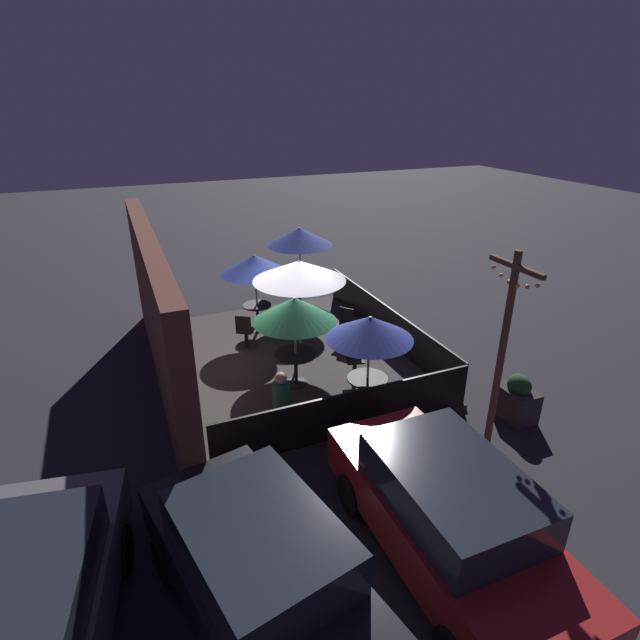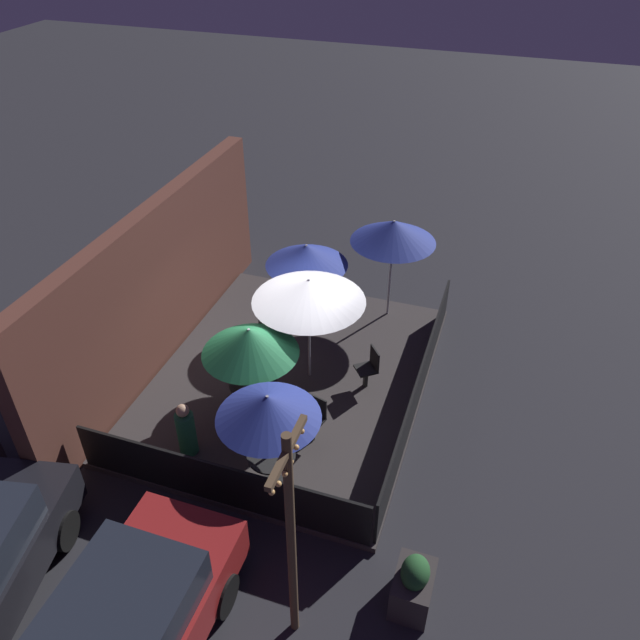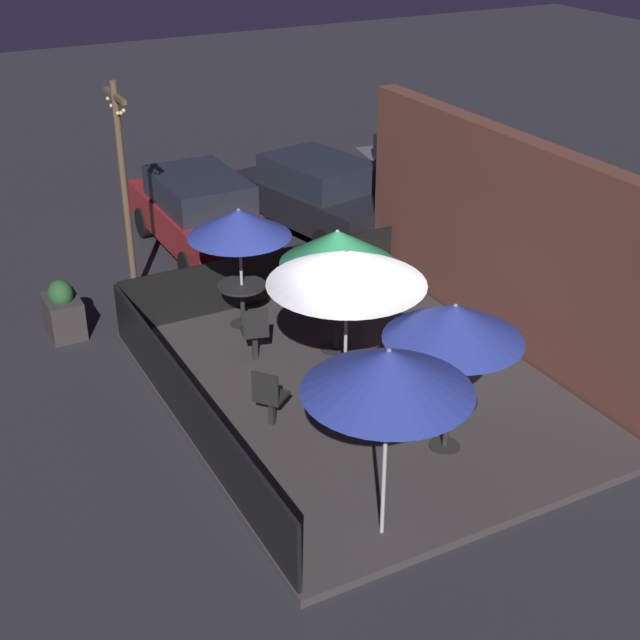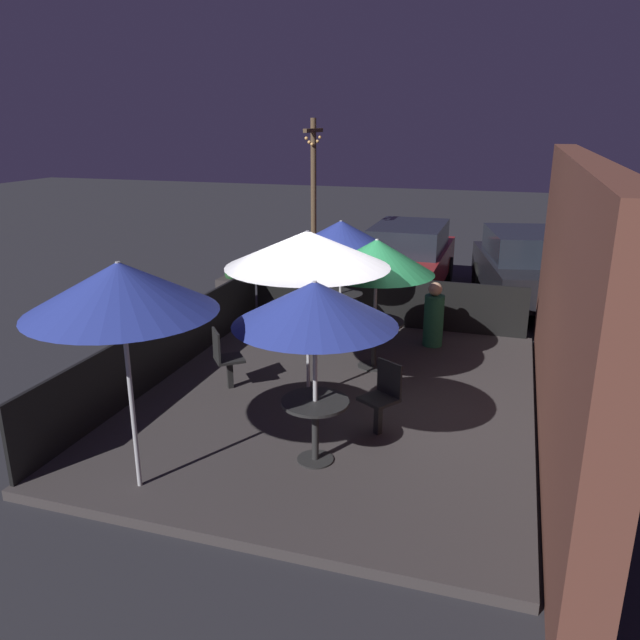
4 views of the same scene
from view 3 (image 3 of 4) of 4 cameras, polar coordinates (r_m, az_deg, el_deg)
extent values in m
plane|color=#26262B|center=(13.50, 2.54, -4.85)|extent=(60.00, 60.00, 0.00)
cube|color=#383333|center=(13.47, 2.55, -4.64)|extent=(6.86, 5.46, 0.12)
cube|color=brown|center=(14.27, 13.05, 4.22)|extent=(8.46, 0.36, 3.50)
cube|color=black|center=(12.24, -8.39, -5.61)|extent=(6.66, 0.05, 0.95)
cube|color=black|center=(15.86, -3.57, 2.76)|extent=(0.05, 5.26, 0.95)
cylinder|color=#B2B2B7|center=(14.84, -5.08, 3.31)|extent=(0.05, 0.05, 2.09)
cone|color=#283893|center=(14.53, -5.21, 6.22)|extent=(1.71, 1.71, 0.47)
cylinder|color=#B2B2B7|center=(14.00, 1.09, 1.82)|extent=(0.05, 0.05, 2.07)
cone|color=#1E6B3D|center=(13.68, 1.11, 4.72)|extent=(1.80, 1.80, 0.53)
cylinder|color=#B2B2B7|center=(11.73, 8.31, -3.72)|extent=(0.05, 0.05, 2.15)
cone|color=#283893|center=(11.32, 8.59, -0.13)|extent=(1.82, 1.82, 0.49)
cylinder|color=#B2B2B7|center=(10.10, 4.19, -8.04)|extent=(0.05, 0.05, 2.48)
cone|color=#283893|center=(9.57, 4.39, -3.24)|extent=(1.91, 1.91, 0.51)
cylinder|color=#B2B2B7|center=(12.55, 1.66, -0.56)|extent=(0.05, 0.05, 2.39)
cone|color=silver|center=(12.14, 1.72, 3.41)|extent=(2.23, 2.23, 0.49)
cylinder|color=black|center=(15.29, -4.92, -0.23)|extent=(0.45, 0.45, 0.02)
cylinder|color=black|center=(15.14, -4.97, 0.93)|extent=(0.08, 0.08, 0.71)
cylinder|color=black|center=(14.97, -5.03, 2.22)|extent=(0.82, 0.82, 0.04)
cylinder|color=black|center=(14.47, 1.05, -1.83)|extent=(0.51, 0.51, 0.02)
cylinder|color=black|center=(14.30, 1.06, -0.59)|extent=(0.08, 0.08, 0.73)
cylinder|color=black|center=(14.12, 1.07, 0.78)|extent=(0.92, 0.92, 0.04)
cylinder|color=black|center=(12.31, 7.98, -7.97)|extent=(0.43, 0.43, 0.02)
cylinder|color=black|center=(12.11, 8.09, -6.61)|extent=(0.08, 0.08, 0.72)
cylinder|color=black|center=(11.90, 8.21, -5.10)|extent=(0.77, 0.77, 0.04)
cube|color=black|center=(14.12, -4.18, -1.65)|extent=(0.10, 0.10, 0.48)
cube|color=black|center=(14.00, -4.22, -0.73)|extent=(0.49, 0.49, 0.04)
cube|color=black|center=(13.73, -4.12, -0.19)|extent=(0.13, 0.39, 0.44)
cube|color=black|center=(13.04, 7.86, -4.60)|extent=(0.11, 0.11, 0.45)
cube|color=black|center=(12.91, 7.93, -3.69)|extent=(0.55, 0.55, 0.04)
cube|color=black|center=(12.95, 7.96, -2.37)|extent=(0.24, 0.35, 0.44)
cube|color=black|center=(12.55, -3.10, -5.80)|extent=(0.11, 0.11, 0.43)
cube|color=black|center=(12.42, -3.13, -4.89)|extent=(0.56, 0.56, 0.04)
cube|color=black|center=(12.16, -3.54, -4.35)|extent=(0.33, 0.27, 0.44)
cylinder|color=#236642|center=(15.61, 1.24, 2.28)|extent=(0.48, 0.48, 0.90)
sphere|color=tan|center=(15.37, 1.26, 4.20)|extent=(0.24, 0.24, 0.24)
cube|color=#332D2D|center=(15.62, -16.06, 0.22)|extent=(0.80, 0.56, 0.68)
ellipsoid|color=#235128|center=(15.44, -16.27, 1.63)|extent=(0.52, 0.41, 0.47)
cylinder|color=brown|center=(16.11, -12.37, 7.86)|extent=(0.12, 0.12, 3.95)
cube|color=brown|center=(15.63, -13.01, 13.81)|extent=(1.10, 0.08, 0.08)
sphere|color=#F4B260|center=(16.10, -13.42, 13.62)|extent=(0.07, 0.07, 0.07)
sphere|color=#F4B260|center=(15.94, -13.21, 13.21)|extent=(0.07, 0.07, 0.07)
sphere|color=#F4B260|center=(15.78, -13.00, 12.91)|extent=(0.07, 0.07, 0.07)
sphere|color=#F4B260|center=(15.61, -12.81, 12.78)|extent=(0.07, 0.07, 0.07)
sphere|color=#F4B260|center=(15.43, -12.63, 12.80)|extent=(0.07, 0.07, 0.07)
sphere|color=#F4B260|center=(15.24, -12.46, 12.95)|extent=(0.07, 0.07, 0.07)
cube|color=maroon|center=(18.33, -7.64, 6.32)|extent=(4.31, 1.71, 0.70)
cube|color=#1E232D|center=(18.11, -7.77, 8.23)|extent=(2.37, 1.57, 0.60)
cylinder|color=black|center=(17.60, -3.54, 4.36)|extent=(0.64, 0.18, 0.64)
cylinder|color=black|center=(17.05, -8.47, 3.32)|extent=(0.64, 0.18, 0.64)
cylinder|color=black|center=(19.89, -6.80, 7.00)|extent=(0.64, 0.18, 0.64)
cylinder|color=black|center=(19.41, -11.24, 6.14)|extent=(0.64, 0.18, 0.64)
cube|color=black|center=(19.20, -0.19, 7.56)|extent=(4.27, 2.50, 0.70)
cube|color=#1E232D|center=(18.99, -0.20, 9.40)|extent=(2.48, 1.99, 0.60)
cylinder|color=black|center=(18.97, 4.11, 6.10)|extent=(0.66, 0.31, 0.64)
cylinder|color=black|center=(17.96, 0.36, 4.91)|extent=(0.66, 0.31, 0.64)
cylinder|color=black|center=(20.71, -0.68, 8.03)|extent=(0.66, 0.31, 0.64)
cylinder|color=black|center=(19.79, -4.32, 7.01)|extent=(0.66, 0.31, 0.64)
cube|color=#5B5B60|center=(20.29, 6.71, 8.48)|extent=(4.70, 2.44, 0.70)
cube|color=#1E232D|center=(20.09, 6.81, 10.23)|extent=(2.70, 1.96, 0.60)
cylinder|color=black|center=(19.59, 10.49, 6.41)|extent=(0.66, 0.29, 0.64)
cylinder|color=black|center=(18.91, 6.13, 5.93)|extent=(0.66, 0.29, 0.64)
cylinder|color=black|center=(21.92, 7.12, 8.94)|extent=(0.66, 0.29, 0.64)
cylinder|color=black|center=(21.31, 3.12, 8.57)|extent=(0.66, 0.29, 0.64)
camera|label=1|loc=(22.25, -3.28, 24.32)|focal=28.00mm
camera|label=2|loc=(19.17, -25.12, 30.26)|focal=35.00mm
camera|label=4|loc=(8.97, 44.70, -2.75)|focal=35.00mm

